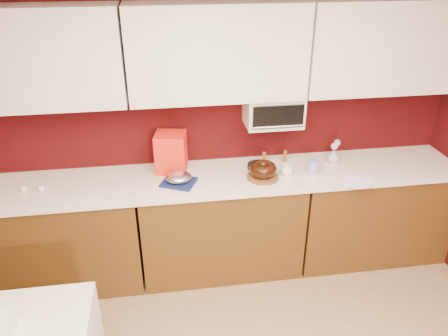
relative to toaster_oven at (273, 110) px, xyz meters
name	(u,v)px	position (x,y,z in m)	size (l,w,h in m)	color
wall_back	(215,121)	(-0.45, 0.15, -0.12)	(4.00, 0.02, 2.50)	#3D0808
base_cabinet_left	(58,238)	(-1.78, -0.17, -0.95)	(1.31, 0.58, 0.86)	#523310
base_cabinet_center	(221,224)	(-0.45, -0.17, -0.95)	(1.31, 0.58, 0.86)	#523310
base_cabinet_right	(368,211)	(0.88, -0.17, -0.95)	(1.31, 0.58, 0.86)	#523310
countertop	(221,178)	(-0.45, -0.17, -0.49)	(4.00, 0.62, 0.04)	white
upper_cabinet_left	(26,59)	(-1.78, -0.02, 0.48)	(1.31, 0.33, 0.70)	white
upper_cabinet_center	(217,52)	(-0.45, -0.02, 0.48)	(1.31, 0.33, 0.70)	white
upper_cabinet_right	(388,47)	(0.88, -0.02, 0.48)	(1.31, 0.33, 0.70)	white
toaster_oven	(273,110)	(0.00, 0.00, 0.00)	(0.45, 0.30, 0.25)	white
toaster_oven_door	(278,117)	(0.00, -0.16, 0.00)	(0.40, 0.02, 0.18)	black
toaster_oven_handle	(278,127)	(0.00, -0.18, -0.07)	(0.02, 0.02, 0.42)	silver
cake_base	(263,177)	(-0.12, -0.26, -0.46)	(0.25, 0.25, 0.02)	brown
bundt_cake	(263,169)	(-0.12, -0.26, -0.40)	(0.21, 0.21, 0.09)	black
navy_towel	(179,182)	(-0.79, -0.24, -0.47)	(0.25, 0.21, 0.02)	#152050
foil_ham_nest	(178,177)	(-0.79, -0.24, -0.42)	(0.21, 0.17, 0.08)	silver
roasted_ham	(178,174)	(-0.79, -0.24, -0.40)	(0.09, 0.07, 0.06)	#A5504B
pandoro_box	(171,152)	(-0.83, -0.01, -0.31)	(0.24, 0.22, 0.32)	red
dark_pan	(259,166)	(-0.11, -0.08, -0.46)	(0.19, 0.19, 0.03)	black
coffee_mug	(287,170)	(0.08, -0.23, -0.43)	(0.08, 0.08, 0.09)	white
blue_jar	(313,167)	(0.30, -0.22, -0.42)	(0.09, 0.09, 0.11)	#1C249C
flower_vase	(333,155)	(0.53, -0.06, -0.41)	(0.08, 0.08, 0.13)	silver
flower_pink	(334,146)	(0.53, -0.06, -0.33)	(0.06, 0.06, 0.06)	pink
flower_blue	(337,143)	(0.56, -0.04, -0.30)	(0.06, 0.06, 0.06)	#7B94C6
china_plate	(357,180)	(0.59, -0.41, -0.47)	(0.24, 0.24, 0.01)	white
amber_bottle	(264,158)	(-0.06, 0.00, -0.42)	(0.03, 0.03, 0.10)	#8F611A
egg_left	(23,189)	(-1.95, -0.19, -0.45)	(0.06, 0.05, 0.05)	silver
egg_right	(41,189)	(-1.82, -0.20, -0.45)	(0.05, 0.04, 0.04)	white
amber_bottle_tall	(285,156)	(0.13, 0.01, -0.42)	(0.03, 0.03, 0.10)	brown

